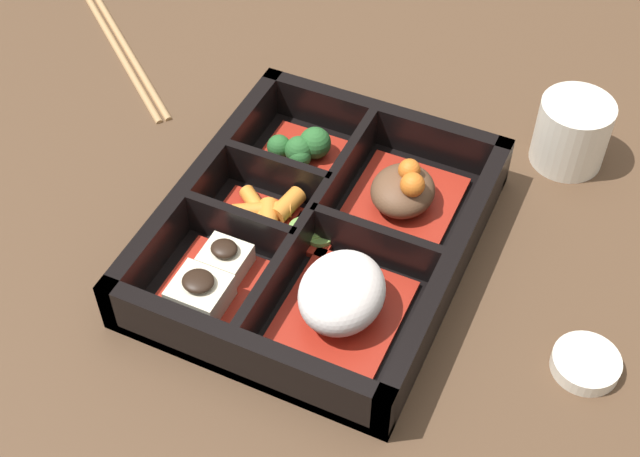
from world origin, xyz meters
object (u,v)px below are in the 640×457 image
(chopsticks, at_px, (124,51))
(bowl_rice, at_px, (342,297))
(sauce_dish, at_px, (586,363))
(tea_cup, at_px, (572,131))

(chopsticks, bearing_deg, bowl_rice, 57.28)
(chopsticks, relative_size, sauce_dish, 3.81)
(bowl_rice, bearing_deg, sauce_dish, 102.30)
(tea_cup, bearing_deg, chopsticks, -85.36)
(sauce_dish, bearing_deg, tea_cup, -162.03)
(bowl_rice, bearing_deg, tea_cup, 156.62)
(chopsticks, distance_m, sauce_dish, 0.54)
(sauce_dish, bearing_deg, bowl_rice, -77.70)
(tea_cup, bearing_deg, sauce_dish, 17.97)
(chopsticks, bearing_deg, tea_cup, 94.64)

